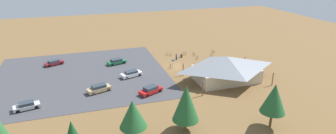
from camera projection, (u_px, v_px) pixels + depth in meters
name	position (u px, v px, depth m)	size (l,w,h in m)	color
ground	(176.00, 67.00, 67.56)	(160.00, 160.00, 0.00)	brown
parking_lot_asphalt	(81.00, 75.00, 62.33)	(37.56, 34.70, 0.05)	#424247
bike_pavilion	(227.00, 67.00, 58.64)	(16.11, 11.01, 5.39)	beige
trash_bin	(181.00, 56.00, 73.89)	(0.60, 0.60, 0.90)	brown
lot_sign	(173.00, 62.00, 66.21)	(0.56, 0.08, 2.20)	#99999E
pine_east	(133.00, 114.00, 38.58)	(3.93, 3.93, 6.14)	brown
pine_west	(186.00, 103.00, 40.34)	(4.00, 4.00, 7.44)	brown
pine_mideast	(274.00, 98.00, 41.20)	(3.78, 3.78, 7.19)	brown
bicycle_black_lone_west	(170.00, 66.00, 66.81)	(0.48, 1.79, 0.85)	black
bicycle_yellow_yard_right	(211.00, 55.00, 74.39)	(1.42, 1.05, 0.89)	black
bicycle_white_edge_north	(213.00, 51.00, 78.07)	(0.48, 1.71, 0.78)	black
bicycle_green_yard_front	(194.00, 54.00, 75.32)	(0.48, 1.74, 0.79)	black
bicycle_red_yard_left	(197.00, 57.00, 72.79)	(0.82, 1.56, 0.82)	black
bicycle_blue_yard_center	(185.00, 54.00, 75.85)	(1.62, 0.87, 0.87)	black
bicycle_orange_near_sign	(168.00, 54.00, 75.27)	(1.57, 0.96, 0.85)	black
car_tan_by_curb	(99.00, 88.00, 54.06)	(4.94, 3.18, 1.49)	tan
car_green_back_corner	(117.00, 61.00, 68.85)	(4.86, 3.06, 1.35)	#1E6B3D
car_red_front_row	(151.00, 90.00, 53.43)	(4.97, 3.63, 1.45)	red
car_maroon_mid_lot	(54.00, 63.00, 68.18)	(4.70, 3.40, 1.25)	maroon
car_white_end_stall	(131.00, 74.00, 61.26)	(4.99, 3.19, 1.37)	white
car_silver_inner_stall	(27.00, 106.00, 47.67)	(4.52, 2.64, 1.35)	#BCBCC1
visitor_by_pavilion	(256.00, 68.00, 63.76)	(0.36, 0.36, 1.79)	#2D3347
visitor_at_bikes	(176.00, 56.00, 71.85)	(0.36, 0.36, 1.81)	#2D3347
visitor_near_lot	(231.00, 59.00, 69.72)	(0.36, 0.39, 1.79)	#2D3347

